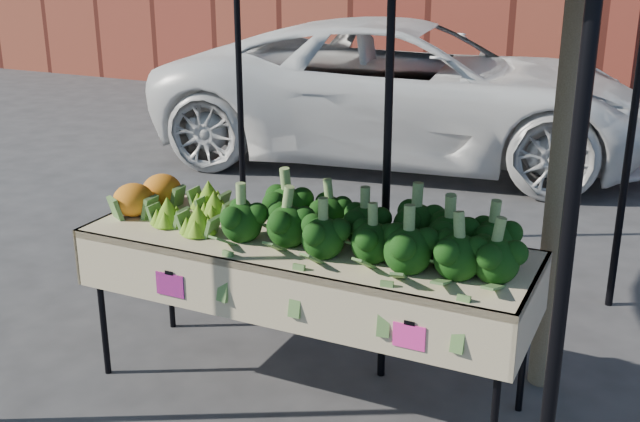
# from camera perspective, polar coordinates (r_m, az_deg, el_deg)

# --- Properties ---
(ground) EXTENTS (90.00, 90.00, 0.00)m
(ground) POSITION_cam_1_polar(r_m,az_deg,el_deg) (4.47, -0.89, -13.13)
(ground) COLOR #2E2E31
(table) EXTENTS (2.41, 0.82, 0.90)m
(table) POSITION_cam_1_polar(r_m,az_deg,el_deg) (4.27, -1.14, -7.79)
(table) COLOR beige
(table) RESTS_ON ground
(canopy) EXTENTS (3.16, 3.16, 2.74)m
(canopy) POSITION_cam_1_polar(r_m,az_deg,el_deg) (4.32, 0.93, 5.55)
(canopy) COLOR black
(canopy) RESTS_ON ground
(broccoli_heap) EXTENTS (1.57, 0.60, 0.29)m
(broccoli_heap) POSITION_cam_1_polar(r_m,az_deg,el_deg) (3.92, 3.69, -0.84)
(broccoli_heap) COLOR black
(broccoli_heap) RESTS_ON table
(romanesco_cluster) EXTENTS (0.46, 0.60, 0.23)m
(romanesco_cluster) POSITION_cam_1_polar(r_m,az_deg,el_deg) (4.39, -8.80, 0.71)
(romanesco_cluster) COLOR #7AA622
(romanesco_cluster) RESTS_ON table
(cauliflower_pair) EXTENTS (0.26, 0.46, 0.20)m
(cauliflower_pair) POSITION_cam_1_polar(r_m,az_deg,el_deg) (4.63, -12.42, 1.29)
(cauliflower_pair) COLOR orange
(cauliflower_pair) RESTS_ON table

